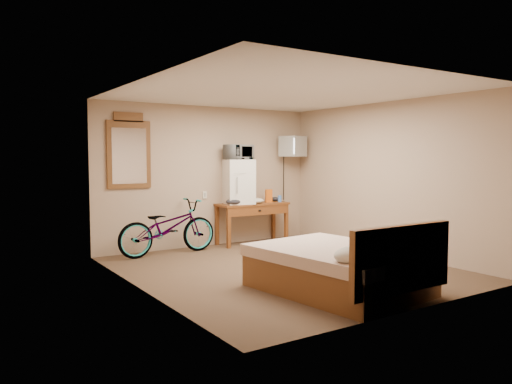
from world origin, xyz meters
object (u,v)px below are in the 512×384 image
(mini_fridge, at_px, (239,182))
(desk, at_px, (253,210))
(wall_mirror, at_px, (129,152))
(bicycle, at_px, (168,227))
(blue_cup, at_px, (280,199))
(microwave, at_px, (239,152))
(bed, at_px, (342,268))
(crt_television, at_px, (293,146))

(mini_fridge, bearing_deg, desk, -7.85)
(wall_mirror, xyz_separation_m, bicycle, (0.50, -0.38, -1.23))
(desk, relative_size, blue_cup, 11.17)
(microwave, distance_m, wall_mirror, 1.96)
(mini_fridge, height_order, blue_cup, mini_fridge)
(bed, bearing_deg, desk, 74.46)
(mini_fridge, xyz_separation_m, wall_mirror, (-1.95, 0.23, 0.53))
(mini_fridge, relative_size, wall_mirror, 0.65)
(wall_mirror, bearing_deg, bed, -70.43)
(bicycle, bearing_deg, mini_fridge, -87.32)
(microwave, bearing_deg, crt_television, -18.22)
(microwave, xyz_separation_m, wall_mirror, (-1.95, 0.23, -0.00))
(crt_television, distance_m, bicycle, 2.99)
(bed, bearing_deg, wall_mirror, 109.57)
(mini_fridge, xyz_separation_m, blue_cup, (0.85, -0.08, -0.34))
(desk, bearing_deg, bicycle, -176.39)
(desk, xyz_separation_m, mini_fridge, (-0.29, 0.04, 0.52))
(crt_television, bearing_deg, bed, -118.71)
(blue_cup, height_order, bicycle, bicycle)
(blue_cup, distance_m, crt_television, 1.06)
(bicycle, bearing_deg, microwave, -87.31)
(blue_cup, distance_m, bed, 3.69)
(microwave, xyz_separation_m, blue_cup, (0.85, -0.08, -0.88))
(mini_fridge, relative_size, blue_cup, 6.58)
(wall_mirror, bearing_deg, desk, -6.95)
(crt_television, bearing_deg, microwave, 179.15)
(blue_cup, bearing_deg, bicycle, -178.38)
(blue_cup, height_order, crt_television, crt_television)
(microwave, bearing_deg, mini_fridge, -141.08)
(crt_television, height_order, wall_mirror, wall_mirror)
(desk, xyz_separation_m, bicycle, (-1.74, -0.11, -0.18))
(bicycle, bearing_deg, blue_cup, -91.60)
(wall_mirror, relative_size, bed, 0.59)
(blue_cup, relative_size, bed, 0.06)
(desk, xyz_separation_m, wall_mirror, (-2.24, 0.27, 1.05))
(desk, bearing_deg, blue_cup, -4.52)
(wall_mirror, distance_m, bed, 4.12)
(mini_fridge, relative_size, microwave, 1.66)
(desk, distance_m, crt_television, 1.49)
(microwave, relative_size, bicycle, 0.28)
(mini_fridge, bearing_deg, blue_cup, -5.66)
(desk, height_order, microwave, microwave)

